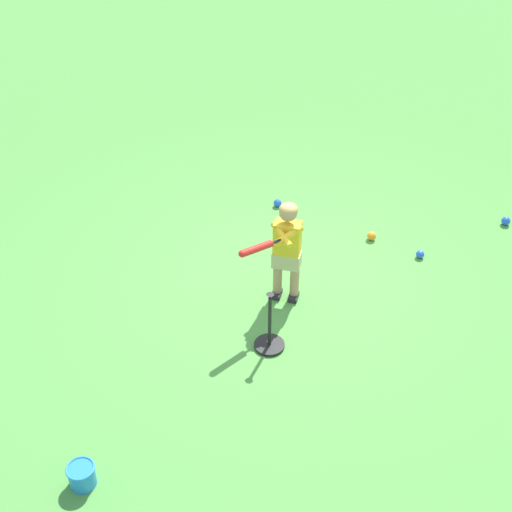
{
  "coord_description": "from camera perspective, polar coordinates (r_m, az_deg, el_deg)",
  "views": [
    {
      "loc": [
        -5.52,
        -0.83,
        4.53
      ],
      "look_at": [
        -0.24,
        0.33,
        0.45
      ],
      "focal_mm": 49.38,
      "sensor_mm": 36.0,
      "label": 1
    }
  ],
  "objects": [
    {
      "name": "play_ball_far_right",
      "position": [
        8.29,
        1.76,
        4.32
      ],
      "size": [
        0.09,
        0.09,
        0.09
      ],
      "primitive_type": "sphere",
      "color": "blue",
      "rests_on": "ground"
    },
    {
      "name": "child_batter",
      "position": [
        6.59,
        2.4,
        0.92
      ],
      "size": [
        0.67,
        0.5,
        1.08
      ],
      "color": "#232328",
      "rests_on": "ground"
    },
    {
      "name": "play_ball_far_left",
      "position": [
        8.46,
        19.58,
        2.69
      ],
      "size": [
        0.1,
        0.1,
        0.1
      ],
      "primitive_type": "sphere",
      "color": "blue",
      "rests_on": "ground"
    },
    {
      "name": "batting_tee",
      "position": [
        6.41,
        1.1,
        -6.65
      ],
      "size": [
        0.28,
        0.28,
        0.62
      ],
      "color": "black",
      "rests_on": "ground"
    },
    {
      "name": "toy_bucket",
      "position": [
        5.6,
        -13.93,
        -16.86
      ],
      "size": [
        0.22,
        0.22,
        0.19
      ],
      "color": "#2884DB",
      "rests_on": "ground"
    },
    {
      "name": "play_ball_midfield",
      "position": [
        7.83,
        9.34,
        1.61
      ],
      "size": [
        0.1,
        0.1,
        0.1
      ],
      "primitive_type": "sphere",
      "color": "orange",
      "rests_on": "ground"
    },
    {
      "name": "ground_plane",
      "position": [
        7.19,
        2.94,
        -2.07
      ],
      "size": [
        40.0,
        40.0,
        0.0
      ],
      "primitive_type": "plane",
      "color": "#519942"
    },
    {
      "name": "play_ball_center_lawn",
      "position": [
        7.67,
        13.15,
        0.14
      ],
      "size": [
        0.09,
        0.09,
        0.09
      ],
      "primitive_type": "sphere",
      "color": "blue",
      "rests_on": "ground"
    }
  ]
}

